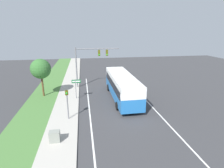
{
  "coord_description": "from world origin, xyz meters",
  "views": [
    {
      "loc": [
        -4.07,
        -16.29,
        8.42
      ],
      "look_at": [
        -0.4,
        5.4,
        1.71
      ],
      "focal_mm": 28.0,
      "sensor_mm": 36.0,
      "label": 1
    }
  ],
  "objects_px": {
    "pedestrian_signal": "(67,100)",
    "signal_gantry": "(90,59)",
    "bus": "(122,85)",
    "street_sign": "(76,86)",
    "utility_cabinet": "(55,137)"
  },
  "relations": [
    {
      "from": "pedestrian_signal",
      "to": "signal_gantry",
      "type": "bearing_deg",
      "value": 75.36
    },
    {
      "from": "bus",
      "to": "street_sign",
      "type": "distance_m",
      "value": 5.8
    },
    {
      "from": "pedestrian_signal",
      "to": "street_sign",
      "type": "bearing_deg",
      "value": 83.04
    },
    {
      "from": "signal_gantry",
      "to": "street_sign",
      "type": "distance_m",
      "value": 5.93
    },
    {
      "from": "bus",
      "to": "signal_gantry",
      "type": "height_order",
      "value": "signal_gantry"
    },
    {
      "from": "pedestrian_signal",
      "to": "utility_cabinet",
      "type": "height_order",
      "value": "pedestrian_signal"
    },
    {
      "from": "signal_gantry",
      "to": "utility_cabinet",
      "type": "height_order",
      "value": "signal_gantry"
    },
    {
      "from": "street_sign",
      "to": "utility_cabinet",
      "type": "bearing_deg",
      "value": -99.05
    },
    {
      "from": "bus",
      "to": "signal_gantry",
      "type": "relative_size",
      "value": 1.62
    },
    {
      "from": "utility_cabinet",
      "to": "bus",
      "type": "bearing_deg",
      "value": 49.26
    },
    {
      "from": "street_sign",
      "to": "bus",
      "type": "bearing_deg",
      "value": -7.05
    },
    {
      "from": "bus",
      "to": "utility_cabinet",
      "type": "height_order",
      "value": "bus"
    },
    {
      "from": "utility_cabinet",
      "to": "pedestrian_signal",
      "type": "bearing_deg",
      "value": 77.9
    },
    {
      "from": "bus",
      "to": "signal_gantry",
      "type": "xyz_separation_m",
      "value": [
        -3.71,
        5.65,
        2.55
      ]
    },
    {
      "from": "bus",
      "to": "street_sign",
      "type": "bearing_deg",
      "value": 172.95
    }
  ]
}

